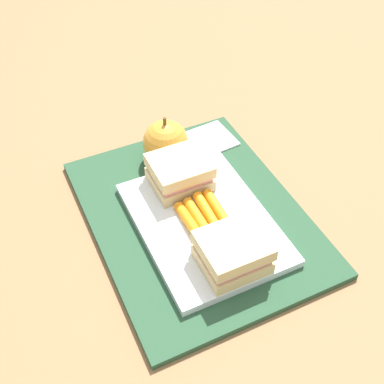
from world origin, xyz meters
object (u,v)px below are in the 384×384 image
Objects in this scene: food_tray at (204,223)px; carrot_sticks_bundle at (204,217)px; paper_napkin at (211,139)px; sandwich_half_right at (180,173)px; apple at (166,142)px; sandwich_half_left at (233,252)px.

food_tray is 0.01m from carrot_sticks_bundle.
food_tray reaches higher than paper_napkin.
carrot_sticks_bundle reaches higher than food_tray.
sandwich_half_right is 0.07m from apple.
sandwich_half_right is 0.08m from carrot_sticks_bundle.
sandwich_half_left reaches higher than paper_napkin.
carrot_sticks_bundle is (-0.08, -0.00, -0.01)m from sandwich_half_right.
sandwich_half_left is at bearing 180.00° from sandwich_half_right.
sandwich_half_right reaches higher than food_tray.
paper_napkin is at bearing -21.04° from sandwich_half_left.
apple is at bearing 99.31° from paper_napkin.
food_tray is 0.15m from apple.
carrot_sticks_bundle is (-0.00, -0.00, 0.01)m from food_tray.
paper_napkin is at bearing -29.64° from carrot_sticks_bundle.
sandwich_half_left is 1.00× the size of sandwich_half_right.
sandwich_half_left reaches higher than carrot_sticks_bundle.
sandwich_half_right is at bearing 131.85° from paper_napkin.
sandwich_half_left is 0.26m from paper_napkin.
sandwich_half_left is at bearing 179.89° from carrot_sticks_bundle.
carrot_sticks_bundle is 1.11× the size of paper_napkin.
apple is at bearing -2.04° from sandwich_half_left.
sandwich_half_left and sandwich_half_right have the same top height.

